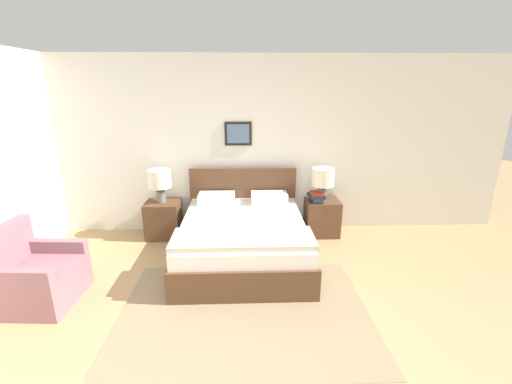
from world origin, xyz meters
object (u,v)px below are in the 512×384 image
armchair (35,277)px  nightstand_by_door (322,217)px  nightstand_near_window (164,219)px  table_lamp_near_window (160,180)px  bed (243,238)px  table_lamp_by_door (323,179)px

armchair → nightstand_by_door: 3.69m
nightstand_near_window → table_lamp_near_window: 0.60m
nightstand_near_window → nightstand_by_door: 2.36m
nightstand_near_window → nightstand_by_door: size_ratio=1.00×
bed → nightstand_by_door: bed is taller
nightstand_by_door → bed: bearing=-147.9°
nightstand_by_door → armchair: bearing=-154.4°
bed → nightstand_by_door: 1.40m
bed → table_lamp_near_window: (-1.19, 0.74, 0.58)m
table_lamp_by_door → table_lamp_near_window: bearing=180.0°
armchair → table_lamp_by_door: size_ratio=1.70×
nightstand_near_window → nightstand_by_door: (2.36, 0.00, 0.00)m
armchair → table_lamp_by_door: table_lamp_by_door is taller
table_lamp_near_window → armchair: bearing=-120.9°
bed → nightstand_near_window: bed is taller
nightstand_by_door → table_lamp_by_door: (-0.02, -0.01, 0.60)m
table_lamp_near_window → table_lamp_by_door: bearing=0.0°
nightstand_by_door → table_lamp_near_window: bearing=-179.9°
bed → nightstand_near_window: size_ratio=3.59×
bed → armchair: bed is taller
nightstand_by_door → table_lamp_near_window: (-2.37, -0.01, 0.60)m
nightstand_by_door → nightstand_near_window: bearing=180.0°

